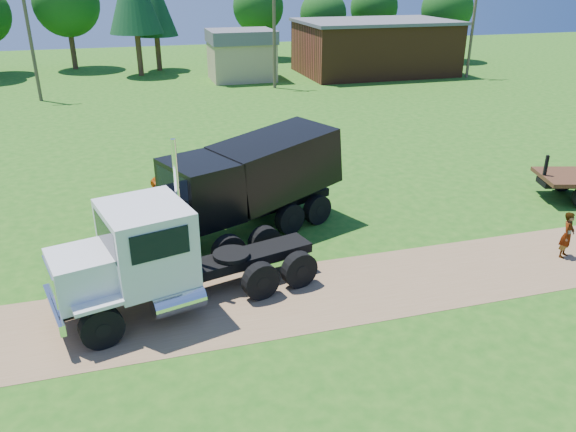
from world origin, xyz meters
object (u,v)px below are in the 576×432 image
object	(u,v)px
white_semi_tractor	(152,258)
orange_pickup	(214,180)
spectator_a	(567,235)
black_dump_truck	(243,182)

from	to	relation	value
white_semi_tractor	orange_pickup	xyz separation A→B (m)	(3.34, 9.22, -1.00)
white_semi_tractor	spectator_a	size ratio (longest dim) A/B	4.94
black_dump_truck	white_semi_tractor	bearing A→B (deg)	-151.92
white_semi_tractor	black_dump_truck	world-z (taller)	white_semi_tractor
white_semi_tractor	orange_pickup	distance (m)	9.86
spectator_a	black_dump_truck	bearing A→B (deg)	121.26
white_semi_tractor	spectator_a	bearing A→B (deg)	-17.27
orange_pickup	spectator_a	xyz separation A→B (m)	(11.57, -9.91, 0.11)
white_semi_tractor	black_dump_truck	xyz separation A→B (m)	(3.84, 4.74, 0.41)
orange_pickup	spectator_a	world-z (taller)	spectator_a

